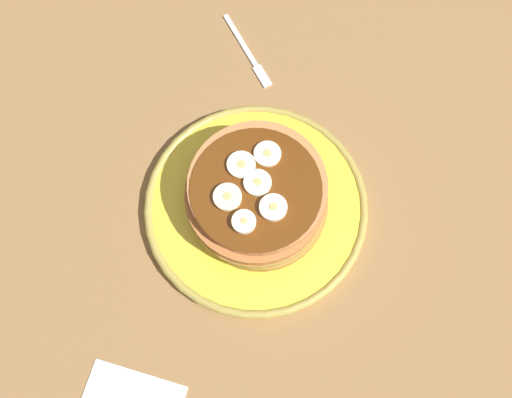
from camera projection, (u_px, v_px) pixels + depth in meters
The scene contains 10 objects.
ground_plane at pixel (256, 212), 67.75cm from camera, with size 140.00×140.00×3.00cm, color olive.
plate at pixel (256, 206), 65.41cm from camera, with size 27.41×27.41×1.82cm.
pancake_stack at pixel (257, 197), 62.15cm from camera, with size 16.93×17.03×5.91cm.
banana_slice_0 at pixel (260, 184), 59.30cm from camera, with size 3.15×3.15×0.72cm.
banana_slice_1 at pixel (241, 165), 60.05cm from camera, with size 3.28×3.28×0.70cm.
banana_slice_2 at pixel (273, 208), 58.28cm from camera, with size 3.11×3.11×0.91cm.
banana_slice_3 at pixel (247, 223), 57.65cm from camera, with size 2.67×2.67×1.05cm.
banana_slice_4 at pixel (265, 153), 60.52cm from camera, with size 3.14×3.14×0.68cm.
banana_slice_5 at pixel (228, 197), 58.71cm from camera, with size 3.19×3.19×0.85cm.
fork at pixel (249, 54), 73.39cm from camera, with size 9.96×9.81×0.50cm.
Camera 1 is at (-6.31, 19.56, 63.08)cm, focal length 37.45 mm.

